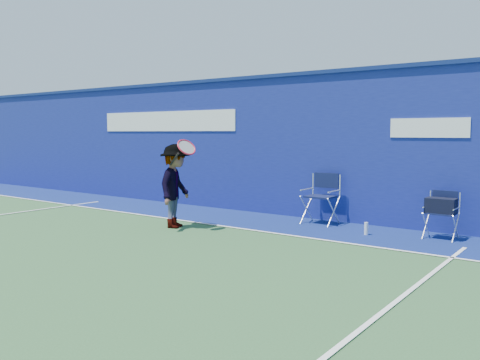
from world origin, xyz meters
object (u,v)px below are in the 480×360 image
Objects in this scene: directors_chair_left at (320,208)px; water_bottle at (366,229)px; tennis_player at (176,186)px; directors_chair_right at (441,219)px.

directors_chair_left is 4.33× the size of water_bottle.
tennis_player reaches higher than water_bottle.
directors_chair_right is at bearing 23.14° from tennis_player.
directors_chair_left is 1.23× the size of directors_chair_right.
directors_chair_left is at bearing 44.05° from tennis_player.
tennis_player is at bearing -156.86° from directors_chair_right.
directors_chair_left reaches higher than water_bottle.
directors_chair_right is 1.25m from water_bottle.
directors_chair_right is 3.52× the size of water_bottle.
water_bottle is at bearing -159.26° from directors_chair_right.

